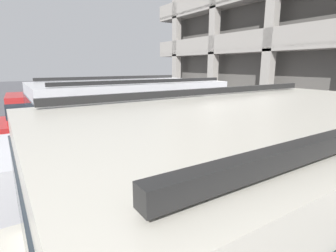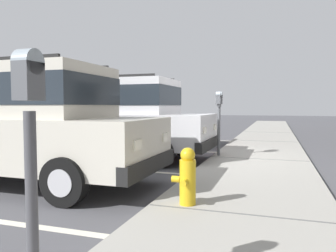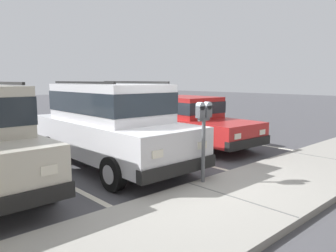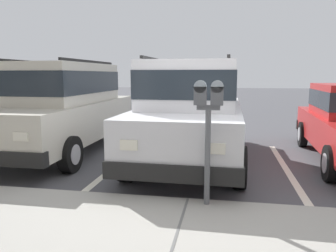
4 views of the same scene
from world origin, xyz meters
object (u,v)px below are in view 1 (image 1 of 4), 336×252
Objects in this scene: red_sedan at (61,120)px; dark_hatchback at (264,226)px; silver_suv at (130,134)px; parking_meter_near at (220,108)px.

red_sedan is 6.23m from dark_hatchback.
red_sedan is at bearing -170.19° from silver_suv.
silver_suv is 3.11× the size of parking_meter_near.
silver_suv is at bearing 173.96° from dark_hatchback.
parking_meter_near is at bearing 140.24° from dark_hatchback.
silver_suv reaches higher than parking_meter_near.
parking_meter_near is at bearing 50.37° from red_sedan.
red_sedan is 2.96× the size of parking_meter_near.
red_sedan is at bearing -133.02° from parking_meter_near.
silver_suv is at bearing -79.99° from parking_meter_near.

